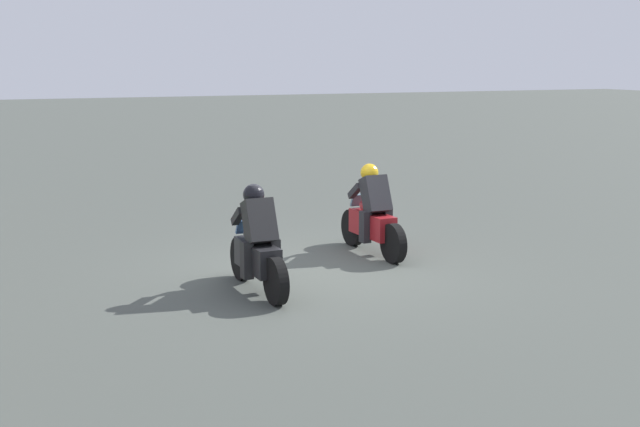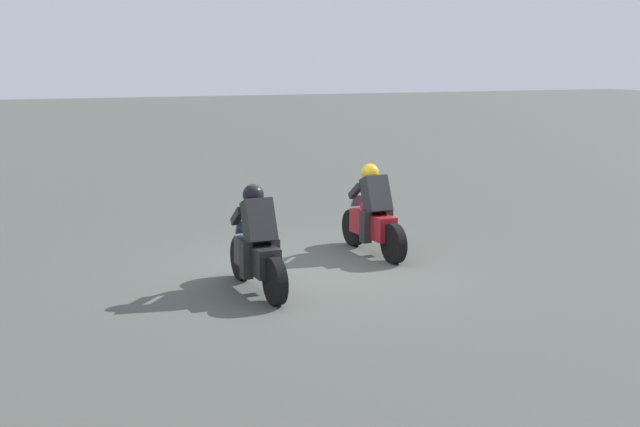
{
  "view_description": "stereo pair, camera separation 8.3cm",
  "coord_description": "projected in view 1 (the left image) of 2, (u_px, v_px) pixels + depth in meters",
  "views": [
    {
      "loc": [
        -11.28,
        4.73,
        3.21
      ],
      "look_at": [
        -0.03,
        -0.08,
        0.9
      ],
      "focal_mm": 45.98,
      "sensor_mm": 36.0,
      "label": 1
    },
    {
      "loc": [
        -11.31,
        4.66,
        3.21
      ],
      "look_at": [
        -0.03,
        -0.08,
        0.9
      ],
      "focal_mm": 45.98,
      "sensor_mm": 36.0,
      "label": 2
    }
  ],
  "objects": [
    {
      "name": "ground_plane",
      "position": [
        314.0,
        271.0,
        12.62
      ],
      "size": [
        120.0,
        120.0,
        0.0
      ],
      "primitive_type": "plane",
      "color": "#484D46"
    },
    {
      "name": "rider_lane_a",
      "position": [
        373.0,
        217.0,
        13.61
      ],
      "size": [
        2.04,
        0.55,
        1.51
      ],
      "rotation": [
        0.0,
        0.0,
        0.03
      ],
      "color": "black",
      "rests_on": "ground_plane"
    },
    {
      "name": "rider_lane_b",
      "position": [
        258.0,
        248.0,
        11.39
      ],
      "size": [
        2.04,
        0.54,
        1.51
      ],
      "rotation": [
        0.0,
        0.0,
        0.02
      ],
      "color": "black",
      "rests_on": "ground_plane"
    }
  ]
}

